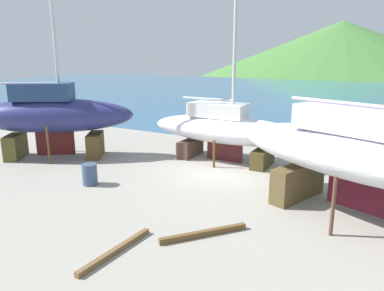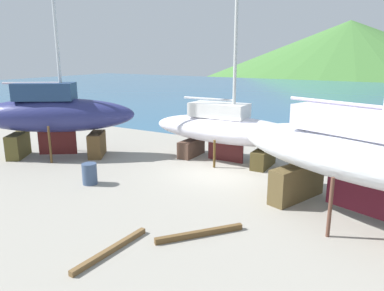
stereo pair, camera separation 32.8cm
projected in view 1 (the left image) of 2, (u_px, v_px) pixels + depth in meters
The scene contains 10 objects.
ground_plane at pixel (155, 212), 13.20m from camera, with size 45.75×45.75×0.00m, color gray.
sea_water at pixel (337, 97), 48.76m from camera, with size 139.42×61.21×0.01m, color #306187.
headland_hill at pixel (339, 69), 134.34m from camera, with size 173.97×173.97×34.19m, color #447736.
sailboat_mid_port at pixel (52, 115), 19.72m from camera, with size 8.37×6.66×15.43m.
sailboat_small_center at pixel (364, 154), 12.18m from camera, with size 10.44×6.55×16.45m.
sailboat_far_slipway at pixel (224, 129), 19.16m from camera, with size 8.35×2.75×13.66m.
barrel_rust_mid at pixel (90, 174), 15.90m from camera, with size 0.64×0.64×0.93m, color #3B4F6E.
timber_short_cross at pixel (116, 251), 10.48m from camera, with size 2.87×0.16×0.16m, color brown.
timber_short_skew at pixel (40, 138), 24.49m from camera, with size 2.51×0.14×0.12m, color olive.
timber_plank_far at pixel (204, 233), 11.45m from camera, with size 2.89×0.16×0.19m, color brown.
Camera 1 is at (7.16, -15.28, 5.52)m, focal length 34.45 mm.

